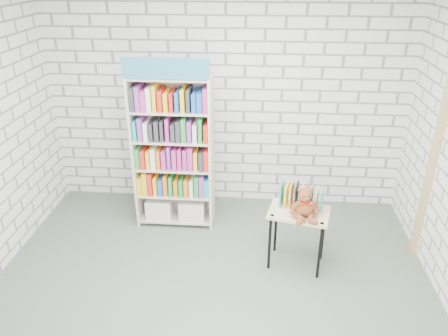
{
  "coord_description": "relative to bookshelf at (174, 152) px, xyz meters",
  "views": [
    {
      "loc": [
        0.41,
        -3.29,
        3.01
      ],
      "look_at": [
        0.07,
        0.95,
        0.96
      ],
      "focal_mm": 35.0,
      "sensor_mm": 36.0,
      "label": 1
    }
  ],
  "objects": [
    {
      "name": "room_shell",
      "position": [
        0.56,
        -1.36,
        0.83
      ],
      "size": [
        4.52,
        4.02,
        2.81
      ],
      "color": "silver",
      "rests_on": "ground"
    },
    {
      "name": "ground",
      "position": [
        0.56,
        -1.36,
        -0.95
      ],
      "size": [
        4.5,
        4.5,
        0.0
      ],
      "primitive_type": "plane",
      "color": "#515B4D",
      "rests_on": "ground"
    },
    {
      "name": "bookshelf",
      "position": [
        0.0,
        0.0,
        0.0
      ],
      "size": [
        0.93,
        0.36,
        2.09
      ],
      "color": "beige",
      "rests_on": "ground"
    },
    {
      "name": "display_table",
      "position": [
        1.43,
        -0.75,
        -0.39
      ],
      "size": [
        0.69,
        0.55,
        0.66
      ],
      "color": "tan",
      "rests_on": "ground"
    },
    {
      "name": "door_trim",
      "position": [
        2.79,
        -0.41,
        0.1
      ],
      "size": [
        0.05,
        0.12,
        2.1
      ],
      "primitive_type": "cube",
      "color": "tan",
      "rests_on": "ground"
    },
    {
      "name": "teddy_bear",
      "position": [
        1.47,
        -0.85,
        -0.16
      ],
      "size": [
        0.3,
        0.28,
        0.32
      ],
      "color": "brown",
      "rests_on": "display_table"
    },
    {
      "name": "table_books",
      "position": [
        1.46,
        -0.65,
        -0.17
      ],
      "size": [
        0.46,
        0.28,
        0.25
      ],
      "color": "teal",
      "rests_on": "display_table"
    }
  ]
}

